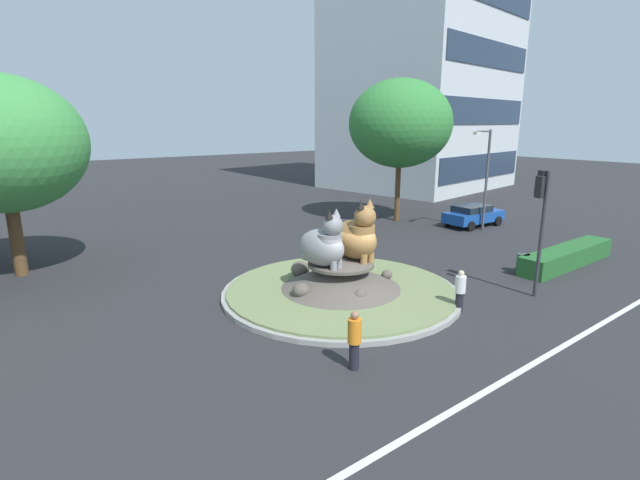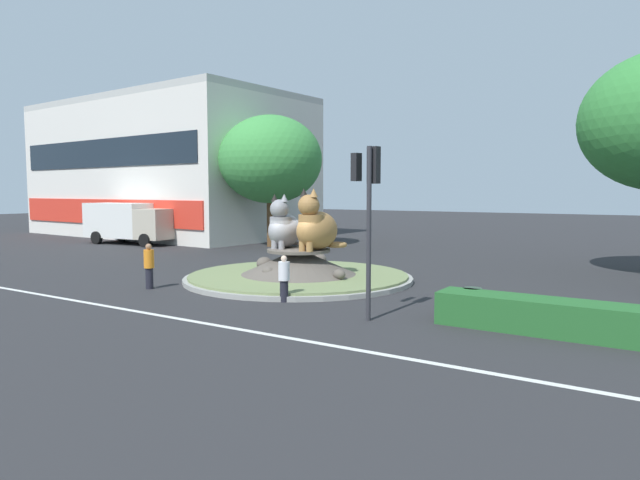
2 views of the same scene
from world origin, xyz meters
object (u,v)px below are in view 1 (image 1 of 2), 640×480
(streetlight_arm, at_px, (485,173))
(pedestrian_orange_shirt, at_px, (354,339))
(hatchback_near_shophouse, at_px, (473,215))
(second_tree_near_tower, at_px, (2,145))
(cat_statue_grey, at_px, (324,245))
(cat_statue_tabby, at_px, (357,237))
(pedestrian_white_shirt, at_px, (460,290))
(traffic_light_mast, at_px, (541,206))
(broadleaf_tree_behind_island, at_px, (400,124))
(office_tower, at_px, (424,33))
(litter_bin, at_px, (523,264))

(streetlight_arm, distance_m, pedestrian_orange_shirt, 20.10)
(pedestrian_orange_shirt, relative_size, hatchback_near_shophouse, 0.40)
(second_tree_near_tower, bearing_deg, cat_statue_grey, -49.86)
(cat_statue_tabby, height_order, second_tree_near_tower, second_tree_near_tower)
(pedestrian_orange_shirt, height_order, pedestrian_white_shirt, pedestrian_orange_shirt)
(traffic_light_mast, relative_size, pedestrian_white_shirt, 3.17)
(cat_statue_tabby, height_order, hatchback_near_shophouse, cat_statue_tabby)
(broadleaf_tree_behind_island, height_order, streetlight_arm, broadleaf_tree_behind_island)
(broadleaf_tree_behind_island, bearing_deg, office_tower, 36.76)
(traffic_light_mast, xyz_separation_m, hatchback_near_shophouse, (9.45, 9.29, -2.89))
(office_tower, distance_m, streetlight_arm, 24.87)
(pedestrian_white_shirt, distance_m, hatchback_near_shophouse, 15.58)
(litter_bin, bearing_deg, hatchback_near_shophouse, 47.09)
(broadleaf_tree_behind_island, xyz_separation_m, second_tree_near_tower, (-22.48, 1.96, -0.83))
(cat_statue_grey, bearing_deg, cat_statue_tabby, 75.21)
(pedestrian_orange_shirt, bearing_deg, hatchback_near_shophouse, -114.41)
(second_tree_near_tower, distance_m, litter_bin, 23.47)
(hatchback_near_shophouse, xyz_separation_m, litter_bin, (-6.96, -7.48, -0.31))
(cat_statue_grey, relative_size, streetlight_arm, 0.38)
(broadleaf_tree_behind_island, bearing_deg, litter_bin, -109.90)
(cat_statue_grey, relative_size, pedestrian_orange_shirt, 1.40)
(office_tower, height_order, second_tree_near_tower, office_tower)
(cat_statue_tabby, height_order, broadleaf_tree_behind_island, broadleaf_tree_behind_island)
(pedestrian_white_shirt, bearing_deg, second_tree_near_tower, -4.51)
(cat_statue_grey, height_order, litter_bin, cat_statue_grey)
(traffic_light_mast, xyz_separation_m, office_tower, (22.37, 25.31, 11.81))
(second_tree_near_tower, xyz_separation_m, hatchback_near_shophouse, (25.15, -6.34, -5.06))
(hatchback_near_shophouse, bearing_deg, second_tree_near_tower, 169.00)
(traffic_light_mast, xyz_separation_m, second_tree_near_tower, (-15.70, 15.63, 2.17))
(pedestrian_orange_shirt, xyz_separation_m, hatchback_near_shophouse, (18.89, 9.25, -0.15))
(cat_statue_grey, distance_m, hatchback_near_shophouse, 16.76)
(second_tree_near_tower, bearing_deg, hatchback_near_shophouse, -14.14)
(cat_statue_grey, bearing_deg, streetlight_arm, 88.88)
(cat_statue_tabby, xyz_separation_m, broadleaf_tree_behind_island, (11.80, 8.80, 4.41))
(second_tree_near_tower, relative_size, hatchback_near_shophouse, 2.02)
(streetlight_arm, bearing_deg, traffic_light_mast, 37.82)
(traffic_light_mast, height_order, streetlight_arm, streetlight_arm)
(traffic_light_mast, xyz_separation_m, pedestrian_orange_shirt, (-9.44, 0.04, -2.74))
(cat_statue_tabby, bearing_deg, traffic_light_mast, 47.36)
(litter_bin, bearing_deg, broadleaf_tree_behind_island, 70.10)
(broadleaf_tree_behind_island, bearing_deg, streetlight_arm, -70.54)
(second_tree_near_tower, bearing_deg, cat_statue_tabby, -45.19)
(second_tree_near_tower, height_order, litter_bin, second_tree_near_tower)
(cat_statue_tabby, xyz_separation_m, hatchback_near_shophouse, (14.46, 4.42, -1.48))
(office_tower, relative_size, hatchback_near_shophouse, 7.14)
(streetlight_arm, relative_size, hatchback_near_shophouse, 1.46)
(office_tower, bearing_deg, hatchback_near_shophouse, -136.97)
(streetlight_arm, xyz_separation_m, pedestrian_orange_shirt, (-18.17, -8.12, -2.78))
(cat_statue_tabby, distance_m, streetlight_arm, 14.21)
(streetlight_arm, height_order, hatchback_near_shophouse, streetlight_arm)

